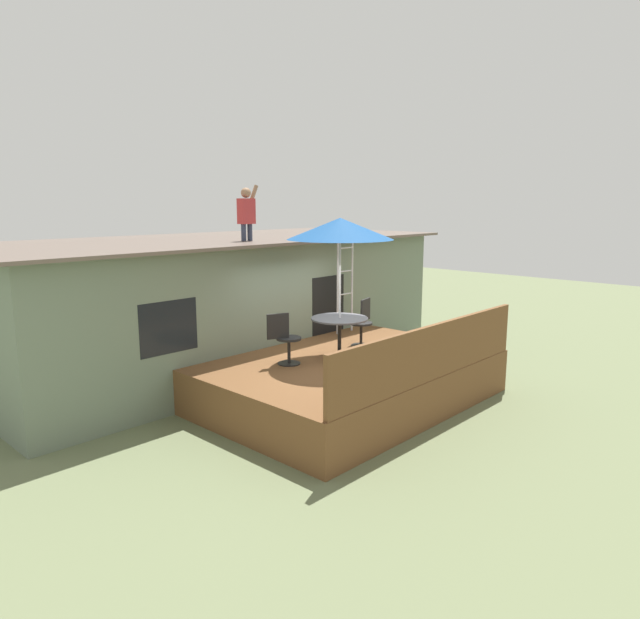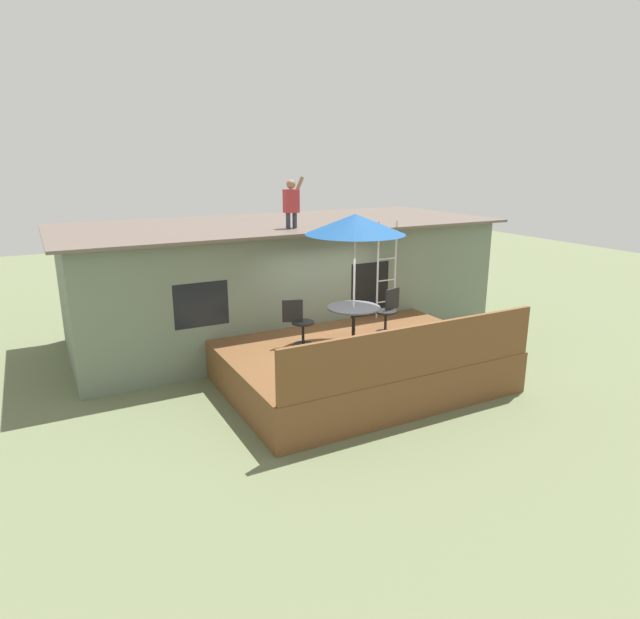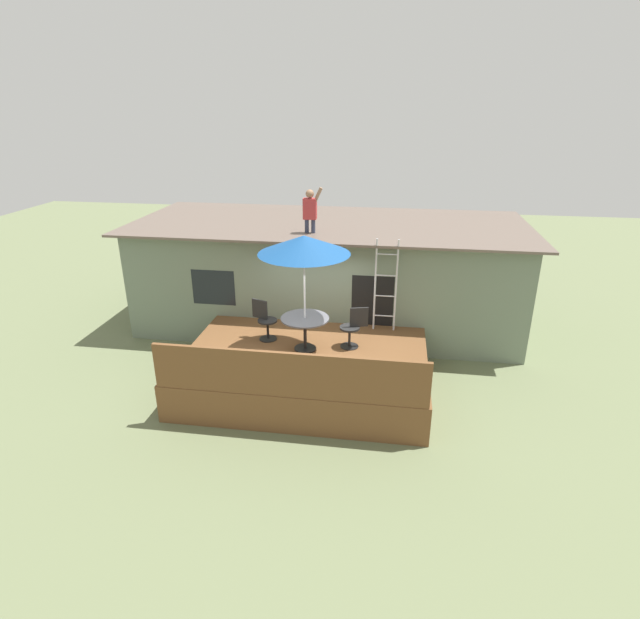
# 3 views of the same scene
# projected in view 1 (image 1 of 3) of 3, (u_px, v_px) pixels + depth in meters

# --- Properties ---
(ground_plane) EXTENTS (40.00, 40.00, 0.00)m
(ground_plane) POSITION_uv_depth(u_px,v_px,m) (343.00, 399.00, 10.61)
(ground_plane) COLOR #66704C
(house) EXTENTS (10.50, 4.50, 2.85)m
(house) POSITION_uv_depth(u_px,v_px,m) (223.00, 301.00, 12.78)
(house) COLOR slate
(house) RESTS_ON ground
(deck) EXTENTS (5.19, 3.88, 0.80)m
(deck) POSITION_uv_depth(u_px,v_px,m) (344.00, 379.00, 10.54)
(deck) COLOR brown
(deck) RESTS_ON ground
(deck_railing) EXTENTS (5.09, 0.08, 0.90)m
(deck_railing) POSITION_uv_depth(u_px,v_px,m) (433.00, 352.00, 9.11)
(deck_railing) COLOR brown
(deck_railing) RESTS_ON deck
(patio_table) EXTENTS (1.04, 1.04, 0.74)m
(patio_table) POSITION_uv_depth(u_px,v_px,m) (340.00, 326.00, 10.38)
(patio_table) COLOR black
(patio_table) RESTS_ON deck
(patio_umbrella) EXTENTS (1.90, 1.90, 2.54)m
(patio_umbrella) POSITION_uv_depth(u_px,v_px,m) (340.00, 229.00, 10.06)
(patio_umbrella) COLOR silver
(patio_umbrella) RESTS_ON deck
(step_ladder) EXTENTS (0.52, 0.04, 2.20)m
(step_ladder) POSITION_uv_depth(u_px,v_px,m) (345.00, 283.00, 12.35)
(step_ladder) COLOR silver
(step_ladder) RESTS_ON deck
(person_figure) EXTENTS (0.47, 0.20, 1.11)m
(person_figure) POSITION_uv_depth(u_px,v_px,m) (247.00, 210.00, 11.34)
(person_figure) COLOR #33384C
(person_figure) RESTS_ON house
(patio_chair_left) EXTENTS (0.60, 0.44, 0.92)m
(patio_chair_left) POSITION_uv_depth(u_px,v_px,m) (285.00, 339.00, 9.96)
(patio_chair_left) COLOR black
(patio_chair_left) RESTS_ON deck
(patio_chair_right) EXTENTS (0.61, 0.44, 0.92)m
(patio_chair_right) POSITION_uv_depth(u_px,v_px,m) (363.00, 323.00, 11.32)
(patio_chair_right) COLOR black
(patio_chair_right) RESTS_ON deck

